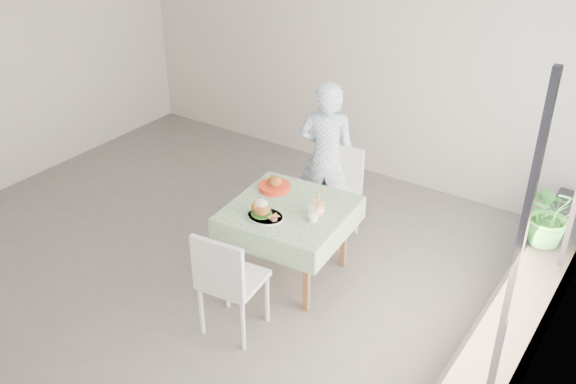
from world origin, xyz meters
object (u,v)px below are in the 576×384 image
Objects in this scene: chair_near at (233,300)px; diner at (327,157)px; chair_far at (333,211)px; main_dish at (263,211)px; cafe_table at (289,234)px; potted_plant at (552,214)px; juice_cup_orange at (319,208)px.

chair_near is 1.93m from diner.
chair_far is 1.19m from main_dish.
chair_near reaches higher than chair_far.
chair_far is (-0.01, 0.81, -0.17)m from cafe_table.
cafe_table is at bearing -150.86° from potted_plant.
diner reaches higher than chair_far.
chair_far is 0.97m from juice_cup_orange.
main_dish is at bearing 102.30° from chair_near.
main_dish is at bearing -94.54° from chair_far.
cafe_table is 0.44m from main_dish.
cafe_table is 3.76× the size of juice_cup_orange.
cafe_table is 2.30m from potted_plant.
juice_cup_orange is 0.50× the size of potted_plant.
potted_plant reaches higher than chair_near.
chair_near is at bearing -104.65° from juice_cup_orange.
chair_near is at bearing -77.70° from main_dish.
cafe_table is at bearing 92.60° from chair_near.
main_dish is (-0.10, -0.27, 0.34)m from cafe_table.
chair_far is 2.08m from potted_plant.
diner is 1.03m from juice_cup_orange.
chair_near is 2.84m from potted_plant.
cafe_table is at bearing 70.18° from main_dish.
diner is at bearing 94.47° from main_dish.
chair_far reaches higher than main_dish.
chair_far is 0.97× the size of chair_near.
potted_plant reaches higher than main_dish.
juice_cup_orange reaches higher than main_dish.
juice_cup_orange is at bearing -69.17° from chair_far.
chair_far is at bearing 91.71° from chair_near.
main_dish is at bearing 74.97° from diner.
diner is at bearing 101.30° from cafe_table.
potted_plant is at bearing 33.38° from main_dish.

